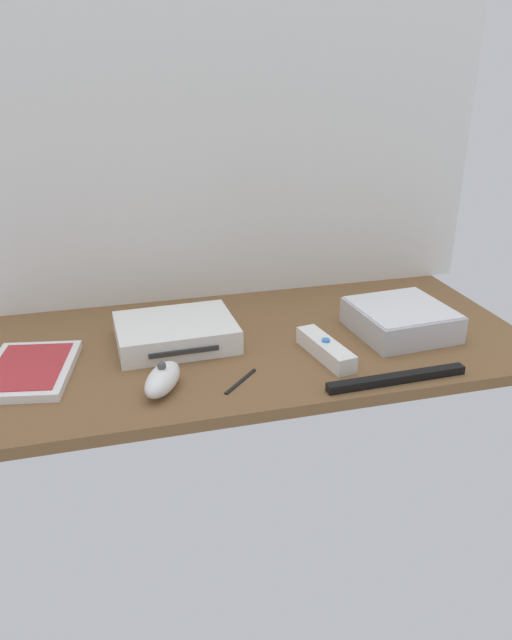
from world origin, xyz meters
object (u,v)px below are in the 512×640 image
remote_nunchuk (163,379)px  game_case (29,370)px  mini_computer (401,319)px  remote_wand (325,349)px  stylus_pen (241,380)px  sensor_bar (397,378)px  game_console (176,332)px

remote_nunchuk → game_case: bearing=179.8°
mini_computer → remote_wand: mini_computer is taller
remote_nunchuk → stylus_pen: remote_nunchuk is taller
game_case → stylus_pen: size_ratio=2.34×
game_case → sensor_bar: 59.91cm
remote_wand → remote_nunchuk: 28.96cm
mini_computer → stylus_pen: size_ratio=2.02×
remote_wand → remote_nunchuk: bearing=179.2°
mini_computer → game_console: bearing=172.0°
mini_computer → game_case: bearing=179.5°
game_console → sensor_bar: bearing=-38.0°
remote_wand → stylus_pen: 17.04cm
remote_wand → stylus_pen: remote_wand is taller
remote_nunchuk → game_console: bearing=103.1°
game_console → mini_computer: (41.74, -5.90, 0.44)cm
sensor_bar → remote_wand: bearing=123.2°
stylus_pen → game_case: bearing=160.7°
mini_computer → stylus_pen: (-33.74, -10.98, -2.29)cm
game_console → mini_computer: mini_computer is taller
game_case → sensor_bar: size_ratio=0.88×
game_case → sensor_bar: bearing=-7.4°
game_console → remote_nunchuk: remote_nunchuk is taller
mini_computer → remote_wand: bearing=-160.6°
sensor_bar → game_console: bearing=142.3°
game_console → remote_nunchuk: 16.96cm
game_console → mini_computer: size_ratio=1.18×
stylus_pen → sensor_bar: bearing=-15.0°
remote_nunchuk → stylus_pen: size_ratio=1.21×
mini_computer → sensor_bar: (-9.55, -17.46, -1.94)cm
game_case → stylus_pen: 34.90cm
game_console → mini_computer: bearing=-10.0°
remote_nunchuk → stylus_pen: 12.45cm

